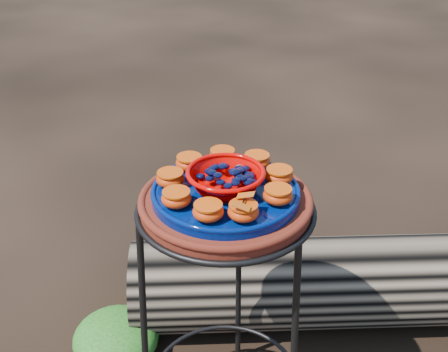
% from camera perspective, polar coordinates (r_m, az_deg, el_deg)
% --- Properties ---
extents(plant_stand, '(0.44, 0.44, 0.70)m').
position_cam_1_polar(plant_stand, '(1.47, 0.14, -14.94)').
color(plant_stand, black).
rests_on(plant_stand, ground).
extents(terracotta_saucer, '(0.38, 0.38, 0.03)m').
position_cam_1_polar(terracotta_saucer, '(1.24, 0.16, -2.81)').
color(terracotta_saucer, '#4A2414').
rests_on(terracotta_saucer, plant_stand).
extents(cobalt_plate, '(0.32, 0.32, 0.02)m').
position_cam_1_polar(cobalt_plate, '(1.23, 0.16, -1.78)').
color(cobalt_plate, '#000A40').
rests_on(cobalt_plate, terracotta_saucer).
extents(red_bowl, '(0.16, 0.16, 0.05)m').
position_cam_1_polar(red_bowl, '(1.21, 0.16, -0.43)').
color(red_bowl, '#CF0200').
rests_on(red_bowl, cobalt_plate).
extents(glass_gems, '(0.13, 0.13, 0.02)m').
position_cam_1_polar(glass_gems, '(1.19, 0.17, 0.96)').
color(glass_gems, black).
rests_on(glass_gems, red_bowl).
extents(orange_half_0, '(0.06, 0.06, 0.03)m').
position_cam_1_polar(orange_half_0, '(1.12, 1.97, -3.64)').
color(orange_half_0, red).
rests_on(orange_half_0, cobalt_plate).
extents(orange_half_1, '(0.06, 0.06, 0.03)m').
position_cam_1_polar(orange_half_1, '(1.17, 5.49, -1.97)').
color(orange_half_1, red).
rests_on(orange_half_1, cobalt_plate).
extents(orange_half_2, '(0.06, 0.06, 0.03)m').
position_cam_1_polar(orange_half_2, '(1.24, 5.62, 0.01)').
color(orange_half_2, red).
rests_on(orange_half_2, cobalt_plate).
extents(orange_half_3, '(0.06, 0.06, 0.03)m').
position_cam_1_polar(orange_half_3, '(1.30, 3.35, 1.52)').
color(orange_half_3, red).
rests_on(orange_half_3, cobalt_plate).
extents(orange_half_4, '(0.06, 0.06, 0.03)m').
position_cam_1_polar(orange_half_4, '(1.32, -0.16, 2.00)').
color(orange_half_4, red).
rests_on(orange_half_4, cobalt_plate).
extents(orange_half_5, '(0.06, 0.06, 0.03)m').
position_cam_1_polar(orange_half_5, '(1.29, -3.54, 1.33)').
color(orange_half_5, red).
rests_on(orange_half_5, cobalt_plate).
extents(orange_half_6, '(0.06, 0.06, 0.03)m').
position_cam_1_polar(orange_half_6, '(1.23, -5.47, -0.31)').
color(orange_half_6, red).
rests_on(orange_half_6, cobalt_plate).
extents(orange_half_7, '(0.06, 0.06, 0.03)m').
position_cam_1_polar(orange_half_7, '(1.16, -4.86, -2.29)').
color(orange_half_7, red).
rests_on(orange_half_7, cobalt_plate).
extents(orange_half_8, '(0.06, 0.06, 0.03)m').
position_cam_1_polar(orange_half_8, '(1.11, -1.62, -3.64)').
color(orange_half_8, red).
rests_on(orange_half_8, cobalt_plate).
extents(butterfly, '(0.08, 0.05, 0.01)m').
position_cam_1_polar(butterfly, '(1.10, 1.99, -2.60)').
color(butterfly, '#BE4C0D').
rests_on(butterfly, orange_half_0).
extents(driftwood_log, '(1.68, 0.78, 0.31)m').
position_cam_1_polar(driftwood_log, '(1.97, 15.35, -10.24)').
color(driftwood_log, black).
rests_on(driftwood_log, ground).
extents(foliage_left, '(0.27, 0.27, 0.14)m').
position_cam_1_polar(foliage_left, '(1.87, -10.94, -15.75)').
color(foliage_left, '#1B4A11').
rests_on(foliage_left, ground).
extents(foliage_back, '(0.27, 0.27, 0.14)m').
position_cam_1_polar(foliage_back, '(2.00, -0.99, -11.50)').
color(foliage_back, '#1B4A11').
rests_on(foliage_back, ground).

